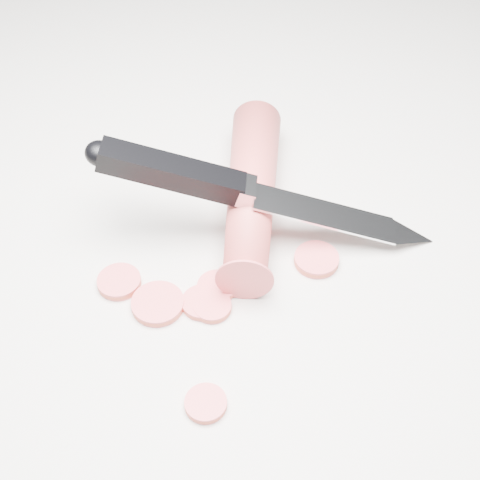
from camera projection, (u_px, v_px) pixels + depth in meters
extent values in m
plane|color=beige|center=(183.00, 258.00, 0.56)|extent=(2.40, 2.40, 0.00)
cylinder|color=#C53A3A|center=(251.00, 191.00, 0.58)|extent=(0.09, 0.20, 0.04)
cylinder|color=#D7484E|center=(119.00, 282.00, 0.53)|extent=(0.03, 0.03, 0.01)
cylinder|color=#D7484E|center=(212.00, 307.00, 0.52)|extent=(0.03, 0.03, 0.01)
cylinder|color=#D7484E|center=(217.00, 287.00, 0.53)|extent=(0.03, 0.03, 0.01)
cylinder|color=#D7484E|center=(202.00, 303.00, 0.52)|extent=(0.03, 0.03, 0.01)
cylinder|color=#D7484E|center=(316.00, 260.00, 0.55)|extent=(0.04, 0.04, 0.01)
cylinder|color=#D7484E|center=(158.00, 304.00, 0.52)|extent=(0.04, 0.04, 0.01)
cylinder|color=#D7484E|center=(206.00, 403.00, 0.46)|extent=(0.03, 0.03, 0.01)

